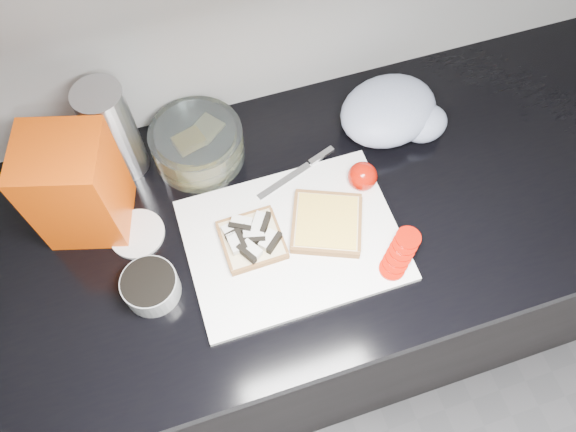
# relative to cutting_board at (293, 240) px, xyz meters

# --- Properties ---
(base_cabinet) EXTENTS (3.50, 0.60, 0.86)m
(base_cabinet) POSITION_rel_cutting_board_xyz_m (-0.07, 0.06, -0.48)
(base_cabinet) COLOR black
(base_cabinet) RESTS_ON ground
(countertop) EXTENTS (3.50, 0.64, 0.04)m
(countertop) POSITION_rel_cutting_board_xyz_m (-0.07, 0.06, -0.03)
(countertop) COLOR black
(countertop) RESTS_ON base_cabinet
(cutting_board) EXTENTS (0.40, 0.30, 0.01)m
(cutting_board) POSITION_rel_cutting_board_xyz_m (0.00, 0.00, 0.00)
(cutting_board) COLOR white
(cutting_board) RESTS_ON countertop
(bread_left) EXTENTS (0.12, 0.12, 0.04)m
(bread_left) POSITION_rel_cutting_board_xyz_m (-0.08, 0.02, 0.02)
(bread_left) COLOR beige
(bread_left) RESTS_ON cutting_board
(bread_right) EXTENTS (0.18, 0.18, 0.02)m
(bread_right) POSITION_rel_cutting_board_xyz_m (0.07, 0.01, 0.02)
(bread_right) COLOR beige
(bread_right) RESTS_ON cutting_board
(tomato_slices) EXTENTS (0.11, 0.10, 0.02)m
(tomato_slices) POSITION_rel_cutting_board_xyz_m (0.18, -0.10, 0.02)
(tomato_slices) COLOR #B20F04
(tomato_slices) RESTS_ON cutting_board
(knife) EXTENTS (0.18, 0.08, 0.01)m
(knife) POSITION_rel_cutting_board_xyz_m (0.08, 0.15, 0.01)
(knife) COLOR silver
(knife) RESTS_ON cutting_board
(seed_tub) EXTENTS (0.10, 0.10, 0.05)m
(seed_tub) POSITION_rel_cutting_board_xyz_m (-0.27, -0.02, 0.02)
(seed_tub) COLOR gray
(seed_tub) RESTS_ON countertop
(tub_lid) EXTENTS (0.13, 0.13, 0.01)m
(tub_lid) POSITION_rel_cutting_board_xyz_m (-0.28, 0.11, -0.00)
(tub_lid) COLOR silver
(tub_lid) RESTS_ON countertop
(glass_bowl) EXTENTS (0.19, 0.19, 0.08)m
(glass_bowl) POSITION_rel_cutting_board_xyz_m (-0.12, 0.25, 0.03)
(glass_bowl) COLOR silver
(glass_bowl) RESTS_ON countertop
(bread_bag) EXTENTS (0.18, 0.17, 0.23)m
(bread_bag) POSITION_rel_cutting_board_xyz_m (-0.35, 0.17, 0.11)
(bread_bag) COLOR #FD5304
(bread_bag) RESTS_ON countertop
(steel_canister) EXTENTS (0.09, 0.09, 0.22)m
(steel_canister) POSITION_rel_cutting_board_xyz_m (-0.27, 0.27, 0.10)
(steel_canister) COLOR silver
(steel_canister) RESTS_ON countertop
(grocery_bag) EXTENTS (0.25, 0.22, 0.09)m
(grocery_bag) POSITION_rel_cutting_board_xyz_m (0.29, 0.20, 0.04)
(grocery_bag) COLOR #A3AEC9
(grocery_bag) RESTS_ON countertop
(whole_tomatoes) EXTENTS (0.06, 0.06, 0.06)m
(whole_tomatoes) POSITION_rel_cutting_board_xyz_m (0.17, 0.08, 0.02)
(whole_tomatoes) COLOR #B20F04
(whole_tomatoes) RESTS_ON countertop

